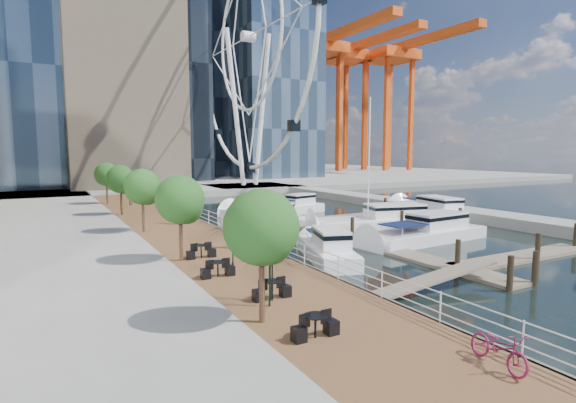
# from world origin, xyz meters

# --- Properties ---
(ground) EXTENTS (520.00, 520.00, 0.00)m
(ground) POSITION_xyz_m (0.00, 0.00, 0.00)
(ground) COLOR black
(ground) RESTS_ON ground
(boardwalk) EXTENTS (6.00, 60.00, 1.00)m
(boardwalk) POSITION_xyz_m (-9.00, 15.00, 0.50)
(boardwalk) COLOR brown
(boardwalk) RESTS_ON ground
(seawall) EXTENTS (0.25, 60.00, 1.00)m
(seawall) POSITION_xyz_m (-6.00, 15.00, 0.50)
(seawall) COLOR #595954
(seawall) RESTS_ON ground
(land_far) EXTENTS (200.00, 114.00, 1.00)m
(land_far) POSITION_xyz_m (0.00, 102.00, 0.50)
(land_far) COLOR gray
(land_far) RESTS_ON ground
(breakwater) EXTENTS (4.00, 60.00, 1.00)m
(breakwater) POSITION_xyz_m (20.00, 20.00, 0.50)
(breakwater) COLOR gray
(breakwater) RESTS_ON ground
(pier) EXTENTS (14.00, 12.00, 1.00)m
(pier) POSITION_xyz_m (14.00, 52.00, 0.50)
(pier) COLOR gray
(pier) RESTS_ON ground
(railing) EXTENTS (0.10, 60.00, 1.05)m
(railing) POSITION_xyz_m (-6.10, 15.00, 1.52)
(railing) COLOR white
(railing) RESTS_ON boardwalk
(floating_docks) EXTENTS (16.00, 34.00, 2.60)m
(floating_docks) POSITION_xyz_m (7.97, 9.98, 0.49)
(floating_docks) COLOR #6D6051
(floating_docks) RESTS_ON ground
(ferris_wheel) EXTENTS (5.80, 45.60, 47.80)m
(ferris_wheel) POSITION_xyz_m (14.00, 52.00, 25.92)
(ferris_wheel) COLOR white
(ferris_wheel) RESTS_ON ground
(port_cranes) EXTENTS (40.00, 52.00, 38.00)m
(port_cranes) POSITION_xyz_m (67.67, 95.67, 20.00)
(port_cranes) COLOR #D84C14
(port_cranes) RESTS_ON ground
(street_trees) EXTENTS (2.60, 42.60, 4.60)m
(street_trees) POSITION_xyz_m (-11.40, 14.00, 4.29)
(street_trees) COLOR #3F2B1C
(street_trees) RESTS_ON ground
(cafe_tables) EXTENTS (2.50, 13.70, 0.74)m
(cafe_tables) POSITION_xyz_m (-10.40, -2.00, 1.37)
(cafe_tables) COLOR black
(cafe_tables) RESTS_ON ground
(yacht_foreground) EXTENTS (12.04, 4.04, 2.15)m
(yacht_foreground) POSITION_xyz_m (7.60, 4.93, 0.00)
(yacht_foreground) COLOR silver
(yacht_foreground) RESTS_ON ground
(bicycle) EXTENTS (1.03, 2.09, 1.05)m
(bicycle) POSITION_xyz_m (-7.13, -12.01, 1.53)
(bicycle) COLOR maroon
(bicycle) RESTS_ON boardwalk
(pedestrian_near) EXTENTS (0.63, 0.47, 1.56)m
(pedestrian_near) POSITION_xyz_m (-7.63, 5.57, 1.78)
(pedestrian_near) COLOR #4A4E63
(pedestrian_near) RESTS_ON boardwalk
(pedestrian_mid) EXTENTS (0.97, 1.09, 1.85)m
(pedestrian_mid) POSITION_xyz_m (-8.33, 16.18, 1.93)
(pedestrian_mid) COLOR gray
(pedestrian_mid) RESTS_ON boardwalk
(pedestrian_far) EXTENTS (0.88, 0.83, 1.47)m
(pedestrian_far) POSITION_xyz_m (-9.29, 31.66, 1.73)
(pedestrian_far) COLOR #373B45
(pedestrian_far) RESTS_ON boardwalk
(moored_yachts) EXTENTS (25.85, 37.37, 11.50)m
(moored_yachts) POSITION_xyz_m (8.17, 11.48, 0.00)
(moored_yachts) COLOR white
(moored_yachts) RESTS_ON ground
(cafe_seating) EXTENTS (3.58, 8.31, 2.56)m
(cafe_seating) POSITION_xyz_m (-10.03, -2.65, 2.18)
(cafe_seating) COLOR #0F371E
(cafe_seating) RESTS_ON ground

